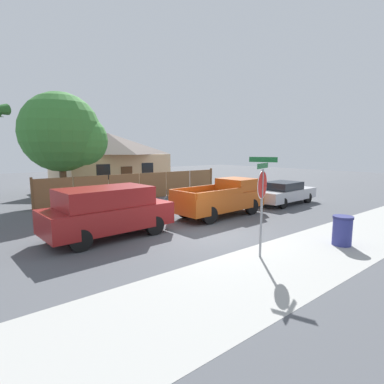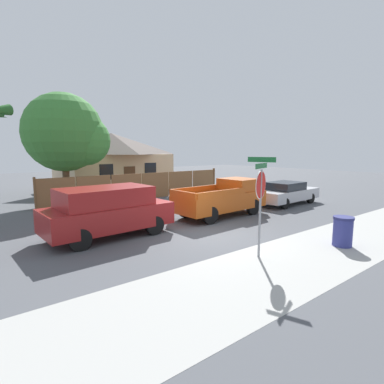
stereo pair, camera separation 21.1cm
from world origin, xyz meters
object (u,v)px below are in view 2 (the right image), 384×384
Objects in this scene: parked_sedan at (286,193)px; trash_bin at (343,231)px; oak_tree at (68,134)px; stop_sign at (261,191)px; house at (112,160)px; orange_pickup at (223,198)px; red_suv at (108,210)px.

trash_bin is (-5.25, -5.87, -0.19)m from parked_sedan.
oak_tree is 13.29m from stop_sign.
orange_pickup is at bearing -89.48° from house.
oak_tree is at bearing 108.65° from trash_bin.
red_suv reaches higher than trash_bin.
oak_tree reaches higher than orange_pickup.
trash_bin is at bearing -38.63° from stop_sign.
oak_tree reaches higher than red_suv.
red_suv is 1.01× the size of parked_sedan.
house reaches higher than stop_sign.
trash_bin is (-0.00, -18.97, -1.86)m from house.
red_suv is at bearing 176.99° from parked_sedan.
orange_pickup is (5.89, 0.01, -0.13)m from red_suv.
red_suv is at bearing 177.11° from orange_pickup.
oak_tree is 15.25m from trash_bin.
house reaches higher than orange_pickup.
house reaches higher than trash_bin.
stop_sign is at bearing -99.67° from house.
parked_sedan is (11.02, -0.00, -0.31)m from red_suv.
house is 1.31× the size of oak_tree.
house is 14.38m from red_suv.
orange_pickup is at bearing 176.85° from parked_sedan.
stop_sign is at bearing -126.16° from orange_pickup.
red_suv is 11.03m from parked_sedan.
oak_tree is 1.33× the size of orange_pickup.
house is 7.06m from oak_tree.
orange_pickup is at bearing -59.22° from oak_tree.
red_suv is (-1.03, -8.17, -3.12)m from oak_tree.
house is 8.52× the size of trash_bin.
house is 13.17m from orange_pickup.
house is 1.75× the size of orange_pickup.
house is 1.85× the size of parked_sedan.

